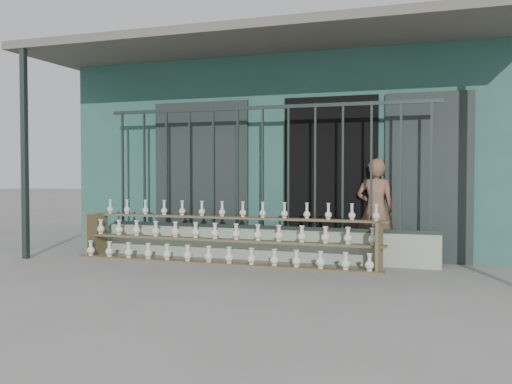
% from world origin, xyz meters
% --- Properties ---
extents(ground, '(60.00, 60.00, 0.00)m').
position_xyz_m(ground, '(0.00, 0.00, 0.00)').
color(ground, slate).
extents(workshop_building, '(7.40, 6.60, 3.21)m').
position_xyz_m(workshop_building, '(0.00, 4.23, 1.62)').
color(workshop_building, '#28554C').
rests_on(workshop_building, ground).
extents(parapet_wall, '(5.00, 0.20, 0.45)m').
position_xyz_m(parapet_wall, '(0.00, 1.30, 0.23)').
color(parapet_wall, '#8FA28A').
rests_on(parapet_wall, ground).
extents(security_fence, '(5.00, 0.04, 1.80)m').
position_xyz_m(security_fence, '(-0.00, 1.30, 1.35)').
color(security_fence, '#283330').
rests_on(security_fence, parapet_wall).
extents(shelf_rack, '(4.50, 0.68, 0.85)m').
position_xyz_m(shelf_rack, '(-0.42, 0.88, 0.36)').
color(shelf_rack, brown).
rests_on(shelf_rack, ground).
extents(elderly_woman, '(0.56, 0.39, 1.48)m').
position_xyz_m(elderly_woman, '(1.58, 1.70, 0.74)').
color(elderly_woman, brown).
rests_on(elderly_woman, ground).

